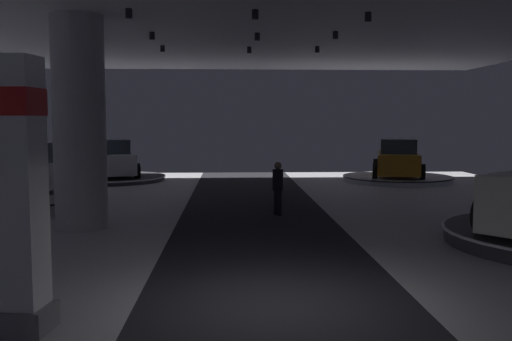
{
  "coord_description": "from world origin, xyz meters",
  "views": [
    {
      "loc": [
        -0.71,
        -8.36,
        2.83
      ],
      "look_at": [
        0.0,
        7.59,
        1.4
      ],
      "focal_mm": 39.71,
      "sensor_mm": 36.0,
      "label": 1
    }
  ],
  "objects_px": {
    "display_platform_far_left": "(22,201)",
    "display_car_deep_right": "(398,159)",
    "column_left": "(79,123)",
    "display_car_far_left": "(20,173)",
    "display_platform_deep_left": "(110,178)",
    "visitor_walking_near": "(278,185)",
    "display_platform_deep_right": "(397,178)",
    "display_car_deep_left": "(110,160)"
  },
  "relations": [
    {
      "from": "display_platform_far_left",
      "to": "display_car_deep_right",
      "type": "distance_m",
      "value": 16.08
    },
    {
      "from": "display_car_far_left",
      "to": "display_car_deep_left",
      "type": "bearing_deg",
      "value": 81.59
    },
    {
      "from": "column_left",
      "to": "display_platform_deep_left",
      "type": "xyz_separation_m",
      "value": [
        -1.7,
        11.63,
        -2.62
      ]
    },
    {
      "from": "display_platform_deep_right",
      "to": "visitor_walking_near",
      "type": "relative_size",
      "value": 3.13
    },
    {
      "from": "column_left",
      "to": "display_car_deep_left",
      "type": "height_order",
      "value": "column_left"
    },
    {
      "from": "column_left",
      "to": "visitor_walking_near",
      "type": "relative_size",
      "value": 3.46
    },
    {
      "from": "column_left",
      "to": "display_platform_deep_left",
      "type": "height_order",
      "value": "column_left"
    },
    {
      "from": "display_car_deep_left",
      "to": "visitor_walking_near",
      "type": "distance_m",
      "value": 12.11
    },
    {
      "from": "display_car_deep_right",
      "to": "column_left",
      "type": "bearing_deg",
      "value": -137.42
    },
    {
      "from": "display_platform_far_left",
      "to": "display_car_far_left",
      "type": "height_order",
      "value": "display_car_far_left"
    },
    {
      "from": "display_platform_deep_right",
      "to": "display_car_deep_right",
      "type": "height_order",
      "value": "display_car_deep_right"
    },
    {
      "from": "column_left",
      "to": "display_car_deep_left",
      "type": "relative_size",
      "value": 1.21
    },
    {
      "from": "column_left",
      "to": "display_car_deep_right",
      "type": "height_order",
      "value": "column_left"
    },
    {
      "from": "display_platform_far_left",
      "to": "display_car_deep_left",
      "type": "distance_m",
      "value": 8.11
    },
    {
      "from": "column_left",
      "to": "display_car_deep_right",
      "type": "distance_m",
      "value": 15.82
    },
    {
      "from": "column_left",
      "to": "display_platform_far_left",
      "type": "height_order",
      "value": "column_left"
    },
    {
      "from": "display_platform_far_left",
      "to": "visitor_walking_near",
      "type": "relative_size",
      "value": 3.12
    },
    {
      "from": "display_car_far_left",
      "to": "display_car_deep_right",
      "type": "relative_size",
      "value": 1.0
    },
    {
      "from": "display_platform_deep_left",
      "to": "display_platform_deep_right",
      "type": "relative_size",
      "value": 1.02
    },
    {
      "from": "display_car_deep_right",
      "to": "visitor_walking_near",
      "type": "bearing_deg",
      "value": -125.08
    },
    {
      "from": "display_platform_deep_left",
      "to": "visitor_walking_near",
      "type": "distance_m",
      "value": 12.16
    },
    {
      "from": "display_platform_far_left",
      "to": "display_car_deep_right",
      "type": "height_order",
      "value": "display_car_deep_right"
    },
    {
      "from": "display_platform_deep_left",
      "to": "visitor_walking_near",
      "type": "bearing_deg",
      "value": -54.69
    },
    {
      "from": "display_platform_far_left",
      "to": "visitor_walking_near",
      "type": "xyz_separation_m",
      "value": [
        8.18,
        -1.89,
        0.7
      ]
    },
    {
      "from": "display_platform_deep_left",
      "to": "visitor_walking_near",
      "type": "relative_size",
      "value": 3.21
    },
    {
      "from": "display_platform_far_left",
      "to": "display_car_deep_left",
      "type": "xyz_separation_m",
      "value": [
        1.18,
        7.98,
        0.78
      ]
    },
    {
      "from": "display_platform_deep_left",
      "to": "visitor_walking_near",
      "type": "height_order",
      "value": "visitor_walking_near"
    },
    {
      "from": "display_platform_deep_right",
      "to": "visitor_walking_near",
      "type": "distance_m",
      "value": 10.95
    },
    {
      "from": "column_left",
      "to": "display_car_far_left",
      "type": "distance_m",
      "value": 4.87
    },
    {
      "from": "display_platform_deep_left",
      "to": "display_car_deep_right",
      "type": "distance_m",
      "value": 13.34
    },
    {
      "from": "display_car_deep_right",
      "to": "visitor_walking_near",
      "type": "xyz_separation_m",
      "value": [
        -6.26,
        -8.92,
        -0.12
      ]
    },
    {
      "from": "display_car_far_left",
      "to": "display_platform_deep_right",
      "type": "distance_m",
      "value": 16.13
    },
    {
      "from": "display_platform_far_left",
      "to": "display_car_deep_right",
      "type": "xyz_separation_m",
      "value": [
        14.44,
        7.02,
        0.82
      ]
    },
    {
      "from": "display_platform_deep_left",
      "to": "display_car_deep_right",
      "type": "xyz_separation_m",
      "value": [
        13.28,
        -0.99,
        0.9
      ]
    },
    {
      "from": "display_platform_far_left",
      "to": "display_platform_deep_left",
      "type": "height_order",
      "value": "display_platform_far_left"
    },
    {
      "from": "display_platform_far_left",
      "to": "display_platform_deep_left",
      "type": "bearing_deg",
      "value": 81.72
    },
    {
      "from": "display_platform_far_left",
      "to": "display_platform_deep_left",
      "type": "xyz_separation_m",
      "value": [
        1.17,
        8.01,
        -0.08
      ]
    },
    {
      "from": "display_car_far_left",
      "to": "display_platform_far_left",
      "type": "bearing_deg",
      "value": 74.14
    },
    {
      "from": "display_platform_far_left",
      "to": "visitor_walking_near",
      "type": "height_order",
      "value": "visitor_walking_near"
    },
    {
      "from": "display_platform_far_left",
      "to": "display_car_deep_right",
      "type": "relative_size",
      "value": 1.1
    },
    {
      "from": "display_car_deep_left",
      "to": "display_platform_deep_right",
      "type": "height_order",
      "value": "display_car_deep_left"
    },
    {
      "from": "column_left",
      "to": "display_platform_far_left",
      "type": "relative_size",
      "value": 1.11
    }
  ]
}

